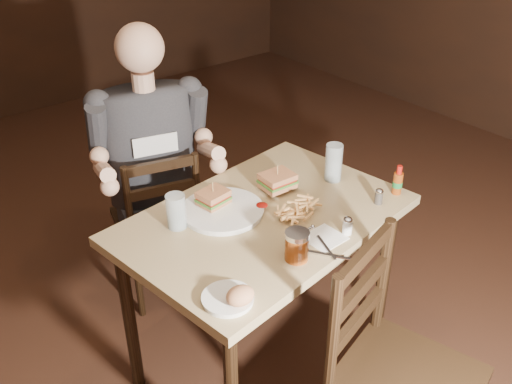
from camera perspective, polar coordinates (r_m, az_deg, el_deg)
room_shell at (r=1.88m, az=0.49°, el=13.43°), size 7.00×7.00×7.00m
main_table at (r=2.23m, az=0.81°, el=-4.32°), size 1.17×0.86×0.77m
chair_far at (r=2.82m, az=-9.82°, el=-2.84°), size 0.48×0.51×0.83m
chair_near at (r=2.03m, az=14.84°, el=-17.96°), size 0.55×0.57×0.94m
diner at (r=2.54m, az=-10.50°, el=5.74°), size 0.64×0.56×0.95m
dinner_plate at (r=2.19m, az=-3.36°, el=-1.94°), size 0.35×0.35×0.02m
sandwich_left at (r=2.19m, az=-4.32°, el=-0.19°), size 0.12×0.11×0.10m
sandwich_right at (r=2.30m, az=2.16°, el=1.66°), size 0.13×0.11×0.11m
fries_pile at (r=2.16m, az=4.38°, el=-1.67°), size 0.24×0.19×0.04m
ketchup_dollop at (r=2.19m, az=0.60°, el=-1.33°), size 0.05×0.05×0.01m
glass_left at (r=2.10m, az=-7.98°, el=-1.92°), size 0.08×0.08×0.13m
glass_right at (r=2.40m, az=7.77°, el=2.94°), size 0.08×0.08×0.16m
hot_sauce at (r=2.35m, az=14.02°, el=1.20°), size 0.04×0.04×0.13m
salt_shaker at (r=2.08m, az=9.12°, el=-3.38°), size 0.04×0.04×0.06m
pepper_shaker at (r=2.29m, az=12.18°, el=-0.46°), size 0.04×0.04×0.06m
syrup_dispenser at (r=1.93m, az=4.11°, el=-5.38°), size 0.10×0.10×0.11m
napkin at (r=2.07m, az=6.84°, el=-4.57°), size 0.14×0.13×0.00m
knife at (r=1.98m, az=6.66°, el=-6.17°), size 0.12×0.17×0.00m
fork at (r=2.02m, az=7.03°, el=-5.51°), size 0.06×0.14×0.00m
side_plate at (r=1.79m, az=-2.84°, el=-10.68°), size 0.18×0.18×0.01m
bread_roll at (r=1.75m, az=-1.59°, el=-10.32°), size 0.10×0.09×0.05m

